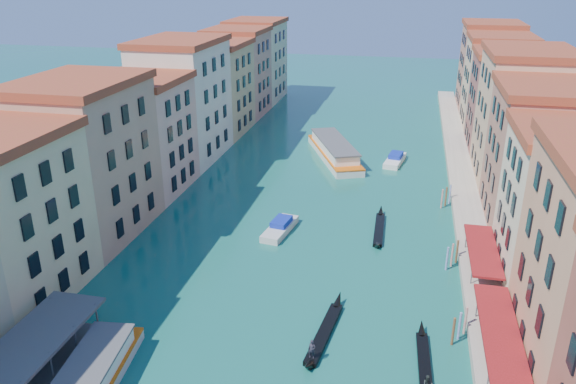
{
  "coord_description": "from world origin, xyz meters",
  "views": [
    {
      "loc": [
        12.99,
        -19.78,
        32.42
      ],
      "look_at": [
        -0.54,
        41.28,
        7.05
      ],
      "focal_mm": 35.0,
      "sensor_mm": 36.0,
      "label": 1
    }
  ],
  "objects_px": {
    "gondola_fore": "(324,332)",
    "vaporetto_stop": "(28,370)",
    "gondola_right": "(424,364)",
    "vaporetto_far": "(334,150)"
  },
  "relations": [
    {
      "from": "gondola_fore",
      "to": "gondola_right",
      "type": "height_order",
      "value": "gondola_fore"
    },
    {
      "from": "vaporetto_stop",
      "to": "vaporetto_far",
      "type": "bearing_deg",
      "value": 75.76
    },
    {
      "from": "vaporetto_far",
      "to": "gondola_right",
      "type": "height_order",
      "value": "vaporetto_far"
    },
    {
      "from": "gondola_fore",
      "to": "vaporetto_stop",
      "type": "bearing_deg",
      "value": -146.0
    },
    {
      "from": "vaporetto_stop",
      "to": "gondola_right",
      "type": "relative_size",
      "value": 1.44
    },
    {
      "from": "vaporetto_stop",
      "to": "gondola_right",
      "type": "height_order",
      "value": "vaporetto_stop"
    },
    {
      "from": "vaporetto_far",
      "to": "gondola_fore",
      "type": "distance_m",
      "value": 52.72
    },
    {
      "from": "vaporetto_stop",
      "to": "gondola_fore",
      "type": "bearing_deg",
      "value": 27.41
    },
    {
      "from": "vaporetto_far",
      "to": "gondola_right",
      "type": "xyz_separation_m",
      "value": [
        15.73,
        -55.06,
        -1.01
      ]
    },
    {
      "from": "gondola_right",
      "to": "vaporetto_far",
      "type": "bearing_deg",
      "value": 103.1
    }
  ]
}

